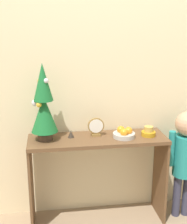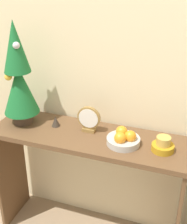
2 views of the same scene
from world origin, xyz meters
TOP-DOWN VIEW (x-y plane):
  - back_wall at (0.00, 0.39)m, footprint 7.00×0.05m
  - console_table at (0.00, 0.17)m, footprint 1.13×0.35m
  - mini_tree at (-0.43, 0.19)m, footprint 0.21×0.21m
  - fruit_bowl at (0.22, 0.15)m, footprint 0.18×0.18m
  - singing_bowl at (0.42, 0.16)m, footprint 0.12×0.12m
  - desk_clock at (-0.01, 0.22)m, footprint 0.14×0.04m
  - figurine at (-0.22, 0.21)m, footprint 0.05×0.05m

SIDE VIEW (x-z plane):
  - console_table at x=0.00m, z-range 0.20..0.97m
  - figurine at x=-0.22m, z-range 0.77..0.83m
  - singing_bowl at x=0.42m, z-range 0.76..0.84m
  - fruit_bowl at x=0.22m, z-range 0.76..0.84m
  - desk_clock at x=-0.01m, z-range 0.77..0.92m
  - mini_tree at x=-0.43m, z-range 0.75..1.37m
  - back_wall at x=0.00m, z-range 0.00..2.50m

